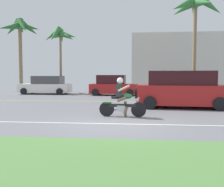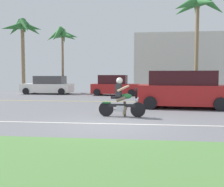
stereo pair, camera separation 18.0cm
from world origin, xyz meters
The scene contains 13 objects.
ground centered at (0.00, 3.00, -0.02)m, with size 56.00×30.00×0.04m, color slate.
grass_median centered at (0.00, -4.10, 0.03)m, with size 56.00×3.80×0.06m, color #548442.
lane_line_near centered at (0.00, 0.20, 0.00)m, with size 50.40×0.12×0.01m, color silver.
lane_line_far centered at (0.00, 7.81, 0.00)m, with size 50.40×0.12×0.01m, color yellow.
motorcyclist centered at (0.14, 1.80, 0.66)m, with size 1.88×0.61×1.57m.
suv_nearby centered at (2.99, 5.09, 0.91)m, with size 4.76×2.54×1.87m.
parked_car_0 centered at (-7.29, 13.92, 0.74)m, with size 4.36×2.04×1.58m.
parked_car_1 centered at (-1.30, 13.05, 0.77)m, with size 3.95×2.04×1.66m.
parked_car_2 centered at (4.09, 13.91, 0.68)m, with size 4.22×2.13×1.45m.
palm_tree_0 centered at (-10.54, 16.05, 5.95)m, with size 3.92×3.99×7.05m.
palm_tree_1 centered at (5.47, 14.92, 7.27)m, with size 4.70×4.78×8.63m.
palm_tree_2 centered at (-6.14, 14.56, 5.01)m, with size 3.00×2.98×5.90m.
building_far centered at (5.47, 21.00, 3.00)m, with size 10.86×4.00×5.99m, color beige.
Camera 2 is at (0.99, -8.81, 1.67)m, focal length 43.00 mm.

